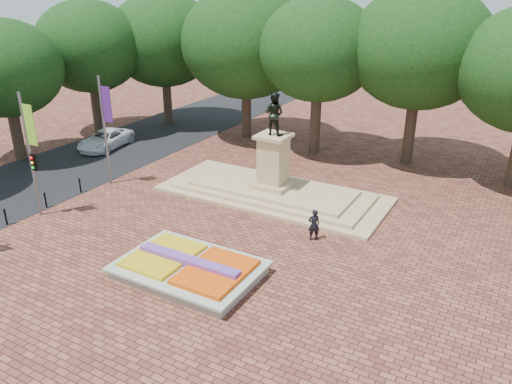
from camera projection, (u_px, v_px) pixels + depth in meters
ground at (197, 251)px, 24.58m from camera, size 90.00×90.00×0.00m
asphalt_street at (66, 168)px, 35.40m from camera, size 9.00×90.00×0.02m
flower_bed at (190, 268)px, 22.37m from camera, size 6.30×4.30×0.91m
monument at (273, 182)px, 30.65m from camera, size 14.00×6.00×6.40m
tree_row_back at (369, 67)px, 35.35m from camera, size 44.80×8.80×10.43m
tree_row_street at (4, 73)px, 34.69m from camera, size 8.40×25.40×9.98m
banner_poles at (26, 152)px, 26.60m from camera, size 0.88×11.17×7.00m
bollard_row at (26, 207)px, 28.04m from camera, size 0.12×13.12×0.98m
van at (106, 139)px, 39.49m from camera, size 3.18×5.48×1.43m
pedestrian at (314, 225)px, 25.35m from camera, size 0.73×0.69×1.68m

